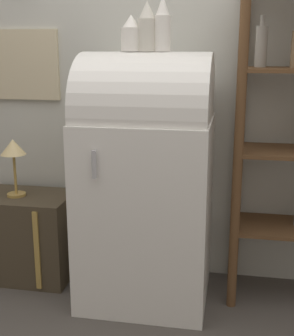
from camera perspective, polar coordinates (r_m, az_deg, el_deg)
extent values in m
plane|color=#4C4742|center=(2.61, -1.03, -17.36)|extent=(12.00, 12.00, 0.00)
cube|color=#B7B7AD|center=(2.78, 1.30, 13.95)|extent=(7.00, 0.05, 2.70)
cube|color=#C6B793|center=(3.00, -15.08, 12.05)|extent=(0.48, 0.02, 0.41)
cube|color=white|center=(2.59, -0.05, -5.13)|extent=(0.69, 0.64, 1.01)
cylinder|color=white|center=(2.46, -0.05, 6.90)|extent=(0.67, 0.61, 0.61)
cylinder|color=#B7B7BC|center=(2.22, -6.48, 0.44)|extent=(0.02, 0.02, 0.14)
cube|color=#423828|center=(2.98, -14.48, -7.97)|extent=(0.56, 0.39, 0.52)
cube|color=#AD8942|center=(2.76, -13.26, -9.81)|extent=(0.03, 0.01, 0.47)
cylinder|color=brown|center=(2.41, 11.07, 1.63)|extent=(0.05, 0.05, 1.70)
cylinder|color=brown|center=(2.72, 11.06, 3.10)|extent=(0.05, 0.05, 1.70)
cube|color=brown|center=(2.71, 17.00, -6.94)|extent=(0.63, 0.35, 0.02)
cylinder|color=#9E998E|center=(2.57, 13.75, 14.17)|extent=(0.06, 0.06, 0.21)
cylinder|color=#9E998E|center=(2.58, 13.93, 17.05)|extent=(0.02, 0.02, 0.05)
cylinder|color=white|center=(2.47, -1.95, 15.37)|extent=(0.10, 0.10, 0.12)
cone|color=white|center=(2.47, -1.96, 17.47)|extent=(0.09, 0.09, 0.06)
cylinder|color=beige|center=(2.46, -0.03, 15.88)|extent=(0.10, 0.10, 0.16)
cone|color=beige|center=(2.46, -0.03, 18.74)|extent=(0.08, 0.08, 0.09)
cylinder|color=white|center=(2.44, 1.91, 16.05)|extent=(0.08, 0.08, 0.17)
cone|color=white|center=(2.45, 1.94, 19.19)|extent=(0.07, 0.07, 0.09)
cylinder|color=#AD8942|center=(2.89, -15.62, -3.12)|extent=(0.11, 0.11, 0.02)
cylinder|color=#AD8942|center=(2.86, -15.79, -0.71)|extent=(0.02, 0.02, 0.24)
cone|color=#DBC184|center=(2.82, -16.02, 2.48)|extent=(0.15, 0.15, 0.09)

